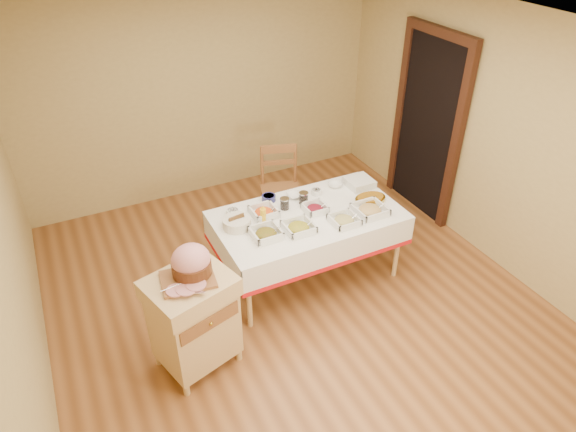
% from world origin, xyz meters
% --- Properties ---
extents(room_shell, '(5.00, 5.00, 5.00)m').
position_xyz_m(room_shell, '(0.00, 0.00, 1.30)').
color(room_shell, brown).
rests_on(room_shell, ground).
extents(doorway, '(0.09, 1.10, 2.20)m').
position_xyz_m(doorway, '(2.20, 0.90, 1.11)').
color(doorway, black).
rests_on(doorway, ground).
extents(dining_table, '(1.82, 1.02, 0.76)m').
position_xyz_m(dining_table, '(0.30, 0.30, 0.60)').
color(dining_table, tan).
rests_on(dining_table, ground).
extents(butcher_cart, '(0.77, 0.70, 0.92)m').
position_xyz_m(butcher_cart, '(-1.08, -0.31, 0.52)').
color(butcher_cart, tan).
rests_on(butcher_cart, ground).
extents(dining_chair, '(0.56, 0.54, 1.00)m').
position_xyz_m(dining_chair, '(0.45, 1.24, 0.51)').
color(dining_chair, brown).
rests_on(dining_chair, ground).
extents(ham_on_board, '(0.43, 0.41, 0.29)m').
position_xyz_m(ham_on_board, '(-1.04, -0.28, 1.04)').
color(ham_on_board, brown).
rests_on(ham_on_board, butcher_cart).
extents(serving_dish_a, '(0.27, 0.26, 0.12)m').
position_xyz_m(serving_dish_a, '(-0.22, 0.14, 0.80)').
color(serving_dish_a, silver).
rests_on(serving_dish_a, dining_table).
extents(serving_dish_b, '(0.27, 0.27, 0.11)m').
position_xyz_m(serving_dish_b, '(0.10, 0.10, 0.79)').
color(serving_dish_b, silver).
rests_on(serving_dish_b, dining_table).
extents(serving_dish_c, '(0.25, 0.25, 0.10)m').
position_xyz_m(serving_dish_c, '(0.54, 0.01, 0.79)').
color(serving_dish_c, silver).
rests_on(serving_dish_c, dining_table).
extents(serving_dish_d, '(0.30, 0.30, 0.11)m').
position_xyz_m(serving_dish_d, '(0.86, 0.05, 0.80)').
color(serving_dish_d, silver).
rests_on(serving_dish_d, dining_table).
extents(serving_dish_e, '(0.26, 0.24, 0.12)m').
position_xyz_m(serving_dish_e, '(-0.09, 0.48, 0.80)').
color(serving_dish_e, silver).
rests_on(serving_dish_e, dining_table).
extents(serving_dish_f, '(0.23, 0.22, 0.10)m').
position_xyz_m(serving_dish_f, '(0.39, 0.32, 0.79)').
color(serving_dish_f, silver).
rests_on(serving_dish_f, dining_table).
extents(small_bowl_left, '(0.13, 0.13, 0.06)m').
position_xyz_m(small_bowl_left, '(-0.36, 0.62, 0.79)').
color(small_bowl_left, silver).
rests_on(small_bowl_left, dining_table).
extents(small_bowl_mid, '(0.14, 0.14, 0.06)m').
position_xyz_m(small_bowl_mid, '(0.06, 0.70, 0.79)').
color(small_bowl_mid, navy).
rests_on(small_bowl_mid, dining_table).
extents(small_bowl_right, '(0.11, 0.11, 0.05)m').
position_xyz_m(small_bowl_right, '(0.56, 0.60, 0.79)').
color(small_bowl_right, silver).
rests_on(small_bowl_right, dining_table).
extents(bowl_white_imported, '(0.17, 0.17, 0.04)m').
position_xyz_m(bowl_white_imported, '(0.33, 0.65, 0.78)').
color(bowl_white_imported, silver).
rests_on(bowl_white_imported, dining_table).
extents(bowl_small_imported, '(0.20, 0.20, 0.05)m').
position_xyz_m(bowl_small_imported, '(0.82, 0.65, 0.78)').
color(bowl_small_imported, silver).
rests_on(bowl_small_imported, dining_table).
extents(preserve_jar_left, '(0.09, 0.09, 0.12)m').
position_xyz_m(preserve_jar_left, '(0.14, 0.49, 0.81)').
color(preserve_jar_left, silver).
rests_on(preserve_jar_left, dining_table).
extents(preserve_jar_right, '(0.10, 0.10, 0.12)m').
position_xyz_m(preserve_jar_right, '(0.36, 0.50, 0.82)').
color(preserve_jar_right, silver).
rests_on(preserve_jar_right, dining_table).
extents(mustard_bottle, '(0.06, 0.06, 0.18)m').
position_xyz_m(mustard_bottle, '(-0.14, 0.38, 0.84)').
color(mustard_bottle, yellow).
rests_on(mustard_bottle, dining_table).
extents(bread_basket, '(0.27, 0.27, 0.12)m').
position_xyz_m(bread_basket, '(-0.40, 0.40, 0.81)').
color(bread_basket, silver).
rests_on(bread_basket, dining_table).
extents(plate_stack, '(0.27, 0.27, 0.08)m').
position_xyz_m(plate_stack, '(1.05, 0.55, 0.80)').
color(plate_stack, silver).
rests_on(plate_stack, dining_table).
extents(brass_platter, '(0.33, 0.24, 0.04)m').
position_xyz_m(brass_platter, '(0.99, 0.25, 0.78)').
color(brass_platter, gold).
rests_on(brass_platter, dining_table).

